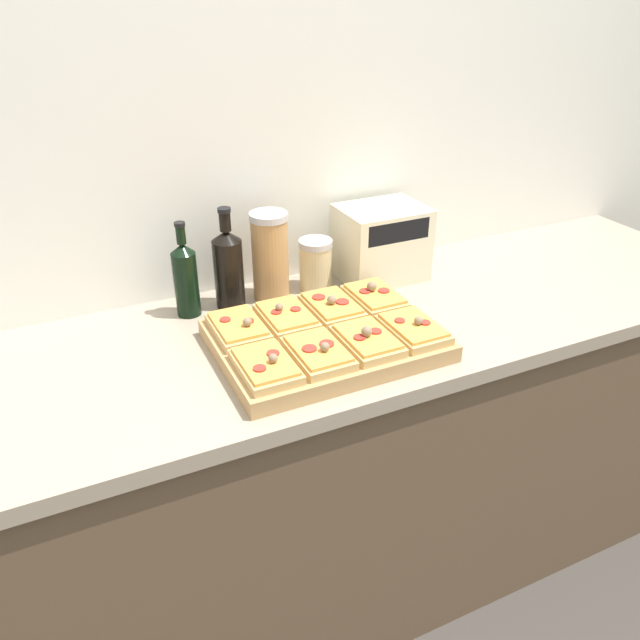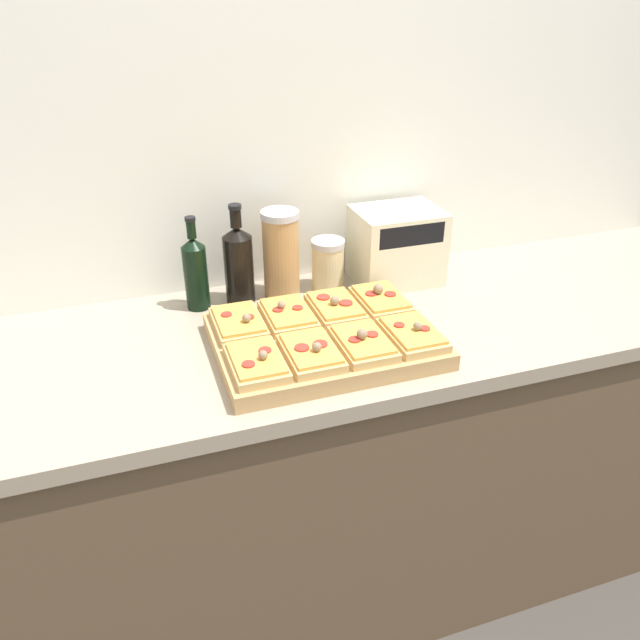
% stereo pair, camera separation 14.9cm
% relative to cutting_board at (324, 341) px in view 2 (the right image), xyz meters
% --- Properties ---
extents(wall_back, '(6.00, 0.06, 2.50)m').
position_rel_cutting_board_xyz_m(wall_back, '(0.02, 0.45, 0.30)').
color(wall_back, silver).
rests_on(wall_back, ground_plane).
extents(kitchen_counter, '(2.63, 0.67, 0.93)m').
position_rel_cutting_board_xyz_m(kitchen_counter, '(0.02, 0.09, -0.49)').
color(kitchen_counter, brown).
rests_on(kitchen_counter, ground_plane).
extents(cutting_board, '(0.51, 0.38, 0.04)m').
position_rel_cutting_board_xyz_m(cutting_board, '(0.00, 0.00, 0.00)').
color(cutting_board, tan).
rests_on(cutting_board, kitchen_counter).
extents(pizza_slice_back_left, '(0.11, 0.17, 0.05)m').
position_rel_cutting_board_xyz_m(pizza_slice_back_left, '(-0.19, 0.09, 0.03)').
color(pizza_slice_back_left, tan).
rests_on(pizza_slice_back_left, cutting_board).
extents(pizza_slice_back_midleft, '(0.11, 0.17, 0.05)m').
position_rel_cutting_board_xyz_m(pizza_slice_back_midleft, '(-0.06, 0.09, 0.03)').
color(pizza_slice_back_midleft, tan).
rests_on(pizza_slice_back_midleft, cutting_board).
extents(pizza_slice_back_midright, '(0.11, 0.17, 0.05)m').
position_rel_cutting_board_xyz_m(pizza_slice_back_midright, '(0.06, 0.09, 0.03)').
color(pizza_slice_back_midright, tan).
rests_on(pizza_slice_back_midright, cutting_board).
extents(pizza_slice_back_right, '(0.11, 0.17, 0.05)m').
position_rel_cutting_board_xyz_m(pizza_slice_back_right, '(0.19, 0.09, 0.04)').
color(pizza_slice_back_right, tan).
rests_on(pizza_slice_back_right, cutting_board).
extents(pizza_slice_front_left, '(0.11, 0.17, 0.05)m').
position_rel_cutting_board_xyz_m(pizza_slice_front_left, '(-0.19, -0.09, 0.03)').
color(pizza_slice_front_left, tan).
rests_on(pizza_slice_front_left, cutting_board).
extents(pizza_slice_front_midleft, '(0.11, 0.17, 0.05)m').
position_rel_cutting_board_xyz_m(pizza_slice_front_midleft, '(-0.06, -0.09, 0.03)').
color(pizza_slice_front_midleft, tan).
rests_on(pizza_slice_front_midleft, cutting_board).
extents(pizza_slice_front_midright, '(0.11, 0.17, 0.05)m').
position_rel_cutting_board_xyz_m(pizza_slice_front_midright, '(0.06, -0.09, 0.03)').
color(pizza_slice_front_midright, tan).
rests_on(pizza_slice_front_midright, cutting_board).
extents(pizza_slice_front_right, '(0.11, 0.17, 0.05)m').
position_rel_cutting_board_xyz_m(pizza_slice_front_right, '(0.19, -0.09, 0.03)').
color(pizza_slice_front_right, tan).
rests_on(pizza_slice_front_right, cutting_board).
extents(olive_oil_bottle, '(0.06, 0.06, 0.25)m').
position_rel_cutting_board_xyz_m(olive_oil_bottle, '(-0.25, 0.31, 0.08)').
color(olive_oil_bottle, black).
rests_on(olive_oil_bottle, kitchen_counter).
extents(wine_bottle, '(0.08, 0.08, 0.27)m').
position_rel_cutting_board_xyz_m(wine_bottle, '(-0.13, 0.31, 0.09)').
color(wine_bottle, black).
rests_on(wine_bottle, kitchen_counter).
extents(grain_jar_tall, '(0.10, 0.10, 0.24)m').
position_rel_cutting_board_xyz_m(grain_jar_tall, '(-0.02, 0.31, 0.10)').
color(grain_jar_tall, '#AD7F4C').
rests_on(grain_jar_tall, kitchen_counter).
extents(grain_jar_short, '(0.09, 0.09, 0.15)m').
position_rel_cutting_board_xyz_m(grain_jar_short, '(0.12, 0.31, 0.05)').
color(grain_jar_short, beige).
rests_on(grain_jar_short, kitchen_counter).
extents(toaster_oven, '(0.26, 0.19, 0.21)m').
position_rel_cutting_board_xyz_m(toaster_oven, '(0.32, 0.30, 0.09)').
color(toaster_oven, beige).
rests_on(toaster_oven, kitchen_counter).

